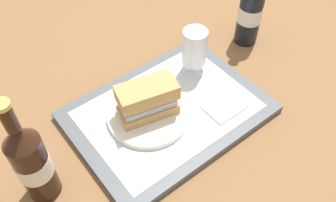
{
  "coord_description": "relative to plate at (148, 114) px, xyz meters",
  "views": [
    {
      "loc": [
        -0.33,
        -0.43,
        0.67
      ],
      "look_at": [
        0.0,
        0.0,
        0.05
      ],
      "focal_mm": 38.71,
      "sensor_mm": 36.0,
      "label": 1
    }
  ],
  "objects": [
    {
      "name": "placemat",
      "position": [
        0.05,
        -0.01,
        -0.01
      ],
      "size": [
        0.38,
        0.27,
        0.0
      ],
      "primitive_type": "cube",
      "color": "silver",
      "rests_on": "tray"
    },
    {
      "name": "second_bottle",
      "position": [
        -0.27,
        -0.01,
        0.08
      ],
      "size": [
        0.07,
        0.07,
        0.27
      ],
      "color": "black",
      "rests_on": "ground_plane"
    },
    {
      "name": "beer_bottle",
      "position": [
        0.39,
        0.07,
        0.08
      ],
      "size": [
        0.07,
        0.07,
        0.27
      ],
      "color": "black",
      "rests_on": "ground_plane"
    },
    {
      "name": "beer_glass",
      "position": [
        0.18,
        0.05,
        0.06
      ],
      "size": [
        0.06,
        0.06,
        0.12
      ],
      "color": "silver",
      "rests_on": "placemat"
    },
    {
      "name": "sandwich",
      "position": [
        0.0,
        -0.0,
        0.05
      ],
      "size": [
        0.14,
        0.09,
        0.08
      ],
      "rotation": [
        0.0,
        0.0,
        -0.24
      ],
      "color": "tan",
      "rests_on": "plate"
    },
    {
      "name": "ground_plane",
      "position": [
        0.05,
        -0.01,
        -0.03
      ],
      "size": [
        3.0,
        3.0,
        0.0
      ],
      "primitive_type": "plane",
      "color": "brown"
    },
    {
      "name": "plate",
      "position": [
        0.0,
        0.0,
        0.0
      ],
      "size": [
        0.19,
        0.19,
        0.01
      ],
      "primitive_type": "cylinder",
      "color": "silver",
      "rests_on": "placemat"
    },
    {
      "name": "napkin_folded",
      "position": [
        0.16,
        -0.09,
        -0.0
      ],
      "size": [
        0.09,
        0.07,
        0.01
      ],
      "primitive_type": "cube",
      "color": "white",
      "rests_on": "placemat"
    },
    {
      "name": "tray",
      "position": [
        0.05,
        -0.01,
        -0.02
      ],
      "size": [
        0.44,
        0.32,
        0.02
      ],
      "primitive_type": "cube",
      "color": "#4C5156",
      "rests_on": "ground_plane"
    }
  ]
}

